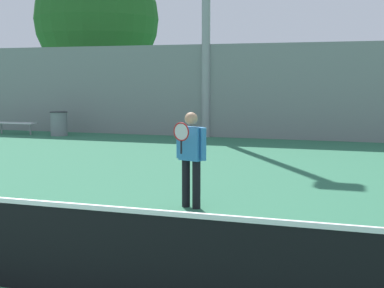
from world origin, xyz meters
TOP-DOWN VIEW (x-y plane):
  - ground_plane at (0.00, 0.00)m, footprint 100.00×100.00m
  - tennis_net at (0.00, 0.00)m, footprint 10.43×0.09m
  - tennis_player at (0.72, 3.91)m, footprint 0.57×0.48m
  - bench_courtside_near at (-9.46, 13.26)m, footprint 1.66×0.40m
  - trash_bin at (-7.55, 13.31)m, footprint 0.67×0.67m
  - back_fence at (0.00, 14.61)m, footprint 28.37×0.06m
  - tree_green_broad at (-9.53, 20.47)m, footprint 6.28×6.28m

SIDE VIEW (x-z plane):
  - ground_plane at x=0.00m, z-range 0.00..0.00m
  - bench_courtside_near at x=-9.46m, z-range 0.19..0.64m
  - trash_bin at x=-7.55m, z-range 0.00..0.92m
  - tennis_net at x=0.00m, z-range 0.01..0.98m
  - tennis_player at x=0.72m, z-range 0.12..1.75m
  - back_fence at x=0.00m, z-range 0.00..3.43m
  - tree_green_broad at x=-9.53m, z-range 1.00..9.30m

